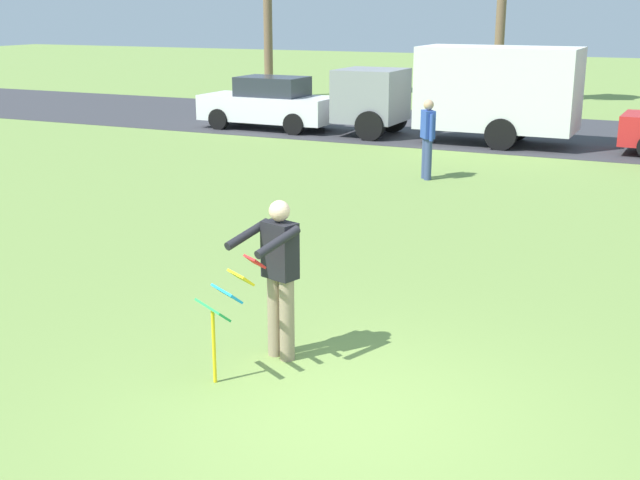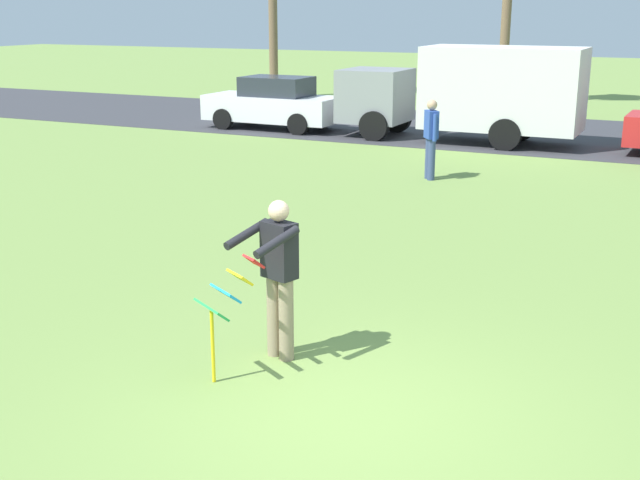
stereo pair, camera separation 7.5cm
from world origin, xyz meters
name	(u,v)px [view 1 (the left image)]	position (x,y,z in m)	size (l,w,h in m)	color
ground_plane	(342,416)	(0.00, 0.00, 0.00)	(120.00, 120.00, 0.00)	olive
road_strip	(591,137)	(0.00, 18.47, 0.01)	(120.00, 8.00, 0.01)	#38383D
person_kite_flyer	(279,273)	(-1.12, 0.92, 0.95)	(0.68, 0.75, 1.73)	gray
kite_held	(227,299)	(-1.35, 0.25, 0.85)	(0.64, 0.73, 1.24)	red
parked_car_white	(269,104)	(-9.29, 16.07, 0.77)	(4.23, 1.89, 1.60)	white
parked_truck_grey_van	(468,91)	(-3.09, 16.07, 1.41)	(6.72, 2.17, 2.62)	gray
person_walker_near	(428,137)	(-2.56, 10.70, 0.93)	(0.39, 0.48, 1.73)	#384772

